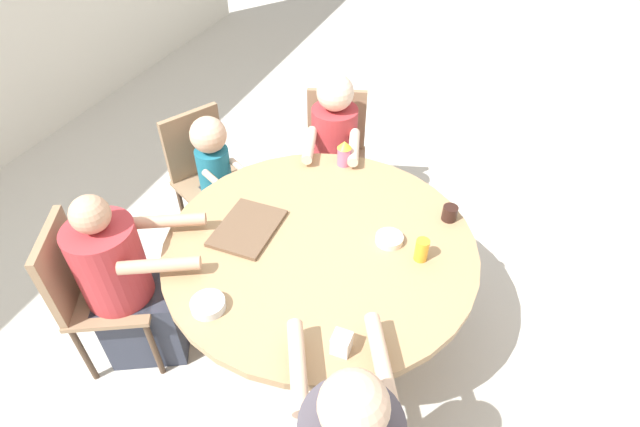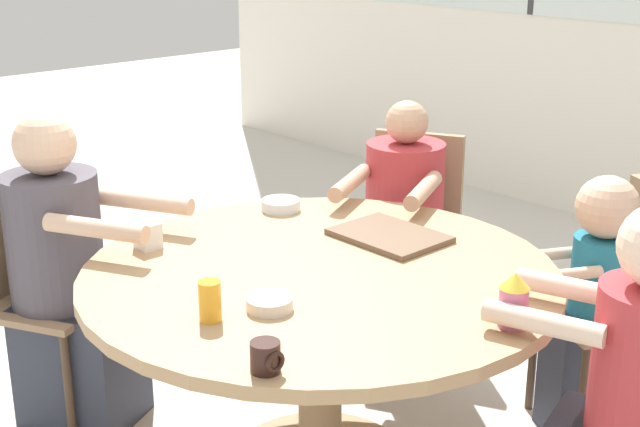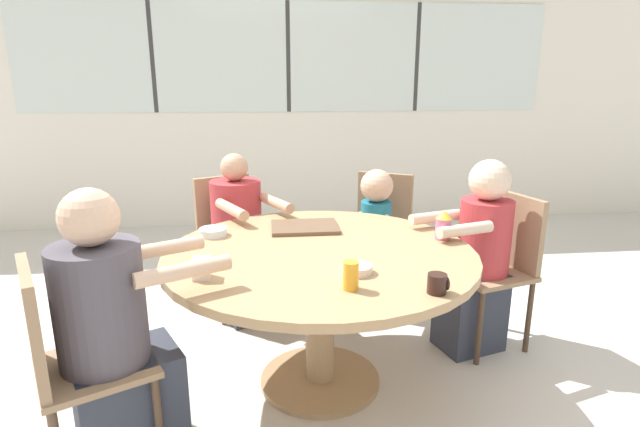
% 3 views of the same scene
% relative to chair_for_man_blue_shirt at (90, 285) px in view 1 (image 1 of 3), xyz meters
% --- Properties ---
extents(ground_plane, '(16.00, 16.00, 0.00)m').
position_rel_chair_for_man_blue_shirt_xyz_m(ground_plane, '(0.50, -0.99, -0.52)').
color(ground_plane, beige).
extents(dining_table, '(1.47, 1.47, 0.71)m').
position_rel_chair_for_man_blue_shirt_xyz_m(dining_table, '(0.50, -0.99, 0.06)').
color(dining_table, tan).
rests_on(dining_table, ground_plane).
extents(chair_for_man_blue_shirt, '(0.54, 0.54, 0.87)m').
position_rel_chair_for_man_blue_shirt_xyz_m(chair_for_man_blue_shirt, '(0.00, 0.00, 0.00)').
color(chair_for_man_blue_shirt, '#937556').
rests_on(chair_for_man_blue_shirt, ground_plane).
extents(chair_for_man_teal_shirt, '(0.50, 0.50, 0.87)m').
position_rel_chair_for_man_blue_shirt_xyz_m(chair_for_man_teal_shirt, '(1.56, -0.68, 0.00)').
color(chair_for_man_teal_shirt, '#937556').
rests_on(chair_for_man_teal_shirt, ground_plane).
extents(chair_for_toddler, '(0.54, 0.54, 0.87)m').
position_rel_chair_for_man_blue_shirt_xyz_m(chair_for_toddler, '(1.02, -0.01, 0.00)').
color(chair_for_toddler, '#937556').
rests_on(chair_for_toddler, ground_plane).
extents(person_man_blue_shirt, '(0.54, 0.65, 1.05)m').
position_rel_chair_for_man_blue_shirt_xyz_m(person_man_blue_shirt, '(0.08, -0.15, -0.06)').
color(person_man_blue_shirt, '#333847').
rests_on(person_man_blue_shirt, ground_plane).
extents(person_man_teal_shirt, '(0.57, 0.41, 1.08)m').
position_rel_chair_for_man_blue_shirt_xyz_m(person_man_teal_shirt, '(1.40, -0.72, -0.02)').
color(person_man_teal_shirt, '#333847').
rests_on(person_man_teal_shirt, ground_plane).
extents(person_toddler, '(0.34, 0.41, 0.93)m').
position_rel_chair_for_man_blue_shirt_xyz_m(person_toddler, '(0.95, -0.15, -0.05)').
color(person_toddler, '#333847').
rests_on(person_toddler, ground_plane).
extents(food_tray_dark, '(0.36, 0.26, 0.02)m').
position_rel_chair_for_man_blue_shirt_xyz_m(food_tray_dark, '(0.45, -0.63, 0.20)').
color(food_tray_dark, brown).
rests_on(food_tray_dark, dining_table).
extents(coffee_mug, '(0.08, 0.07, 0.08)m').
position_rel_chair_for_man_blue_shirt_xyz_m(coffee_mug, '(0.89, -1.52, 0.22)').
color(coffee_mug, black).
rests_on(coffee_mug, dining_table).
extents(sippy_cup, '(0.08, 0.08, 0.15)m').
position_rel_chair_for_man_blue_shirt_xyz_m(sippy_cup, '(1.13, -0.88, 0.26)').
color(sippy_cup, '#CC668C').
rests_on(sippy_cup, dining_table).
extents(juice_glass, '(0.06, 0.06, 0.11)m').
position_rel_chair_for_man_blue_shirt_xyz_m(juice_glass, '(0.57, -1.45, 0.24)').
color(juice_glass, gold).
rests_on(juice_glass, dining_table).
extents(milk_carton_small, '(0.07, 0.07, 0.09)m').
position_rel_chair_for_man_blue_shirt_xyz_m(milk_carton_small, '(-0.01, -1.27, 0.23)').
color(milk_carton_small, silver).
rests_on(milk_carton_small, dining_table).
extents(bowl_white_shallow, '(0.14, 0.14, 0.04)m').
position_rel_chair_for_man_blue_shirt_xyz_m(bowl_white_shallow, '(-0.03, -0.70, 0.21)').
color(bowl_white_shallow, silver).
rests_on(bowl_white_shallow, dining_table).
extents(bowl_cereal, '(0.13, 0.13, 0.04)m').
position_rel_chair_for_man_blue_shirt_xyz_m(bowl_cereal, '(0.62, -1.29, 0.20)').
color(bowl_cereal, silver).
rests_on(bowl_cereal, dining_table).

